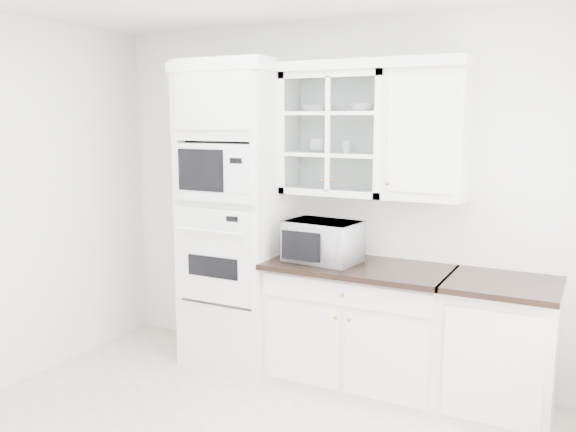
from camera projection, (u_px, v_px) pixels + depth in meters
The scene contains 12 objects.
room_shell at pixel (254, 151), 3.52m from camera, with size 4.00×3.50×2.70m.
oven_column at pixel (237, 216), 4.82m from camera, with size 0.76×0.68×2.40m.
base_cabinet_run at pixel (358, 324), 4.49m from camera, with size 1.32×0.67×0.92m.
extra_base_cabinet at pixel (500, 347), 4.04m from camera, with size 0.72×0.67×0.92m.
upper_cabinet_glass at pixel (337, 134), 4.51m from camera, with size 0.80×0.33×0.90m.
upper_cabinet_solid at pixel (427, 135), 4.20m from camera, with size 0.55×0.33×0.90m, color white.
crown_molding at pixel (323, 67), 4.45m from camera, with size 2.14×0.38×0.07m, color white.
countertop_microwave at pixel (324, 241), 4.48m from camera, with size 0.52×0.43×0.30m, color white.
bowl_a at pixel (317, 108), 4.54m from camera, with size 0.22×0.22×0.06m, color white.
bowl_b at pixel (363, 108), 4.37m from camera, with size 0.18×0.18×0.06m, color white.
cup_a at pixel (317, 145), 4.60m from camera, with size 0.13×0.13×0.10m, color white.
cup_b at pixel (347, 147), 4.47m from camera, with size 0.10×0.10×0.09m, color white.
Camera 1 is at (1.80, -2.62, 1.97)m, focal length 38.00 mm.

